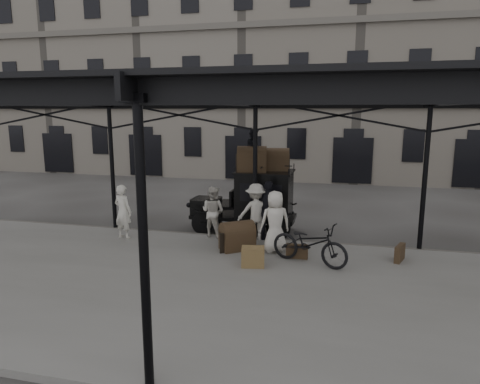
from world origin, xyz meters
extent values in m
plane|color=#383533|center=(0.00, 0.00, 0.00)|extent=(120.00, 120.00, 0.00)
cube|color=slate|center=(0.00, -2.00, 0.07)|extent=(28.00, 8.00, 0.15)
cylinder|color=black|center=(0.00, 2.00, 2.15)|extent=(0.14, 0.14, 4.30)
cylinder|color=black|center=(0.00, -5.80, 2.15)|extent=(0.14, 0.14, 4.30)
cube|color=black|center=(0.00, 2.00, 4.48)|extent=(22.00, 0.10, 0.45)
cube|color=black|center=(0.00, -5.80, 4.48)|extent=(22.00, 0.10, 0.45)
cube|color=black|center=(0.00, -1.70, 4.65)|extent=(22.50, 9.00, 0.08)
cube|color=silver|center=(0.00, -1.70, 4.72)|extent=(18.00, 7.00, 0.04)
cube|color=slate|center=(0.00, 18.00, 7.00)|extent=(64.00, 8.00, 14.00)
cylinder|color=black|center=(-1.88, 2.36, 0.40)|extent=(0.80, 0.10, 0.80)
cylinder|color=black|center=(-1.88, 3.80, 0.40)|extent=(0.80, 0.10, 0.80)
cylinder|color=black|center=(0.72, 2.36, 0.40)|extent=(0.80, 0.10, 0.80)
cylinder|color=black|center=(0.72, 3.80, 0.40)|extent=(0.80, 0.10, 0.80)
cube|color=black|center=(-0.63, 3.08, 0.55)|extent=(3.60, 1.25, 0.12)
cube|color=black|center=(-1.98, 3.08, 0.85)|extent=(0.90, 1.00, 0.55)
cube|color=black|center=(-2.45, 3.08, 0.85)|extent=(0.06, 0.70, 0.55)
cube|color=black|center=(-1.18, 3.08, 0.95)|extent=(0.70, 1.30, 0.10)
cube|color=black|center=(0.12, 3.08, 1.35)|extent=(1.80, 1.45, 1.55)
cube|color=black|center=(0.12, 2.35, 1.55)|extent=(1.40, 0.02, 0.60)
cube|color=black|center=(0.12, 3.08, 2.15)|extent=(1.90, 1.55, 0.06)
imported|color=silver|center=(-4.08, 0.93, 1.02)|extent=(0.72, 0.56, 1.75)
imported|color=beige|center=(-1.34, 1.80, 0.97)|extent=(0.94, 0.82, 1.65)
imported|color=silver|center=(0.86, 0.72, 1.05)|extent=(1.04, 0.88, 1.80)
imported|color=black|center=(0.49, 1.80, 1.10)|extent=(1.20, 0.75, 1.90)
imported|color=beige|center=(0.08, 1.80, 1.05)|extent=(1.31, 1.00, 1.80)
imported|color=black|center=(1.91, -0.05, 0.72)|extent=(2.29, 1.47, 1.14)
imported|color=black|center=(-0.23, 2.98, 2.90)|extent=(0.67, 0.79, 1.43)
cube|color=olive|center=(0.48, -0.56, 0.40)|extent=(0.67, 0.55, 0.50)
cube|color=#42301E|center=(4.30, 0.74, 0.38)|extent=(0.35, 0.61, 0.45)
cube|color=#42301E|center=(1.55, 0.30, 0.35)|extent=(0.60, 0.16, 0.40)
camera|label=1|loc=(2.68, -11.09, 4.19)|focal=32.00mm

